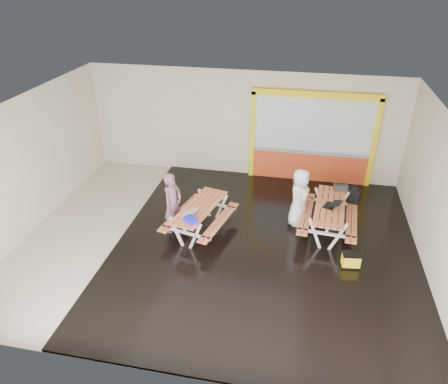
% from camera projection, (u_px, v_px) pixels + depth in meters
% --- Properties ---
extents(room, '(10.02, 8.02, 3.52)m').
position_uv_depth(room, '(217.00, 183.00, 9.87)').
color(room, beige).
rests_on(room, ground).
extents(deck, '(7.50, 7.98, 0.05)m').
position_uv_depth(deck, '(265.00, 247.00, 10.51)').
color(deck, black).
rests_on(deck, room).
extents(kiosk, '(3.88, 0.16, 3.00)m').
position_uv_depth(kiosk, '(312.00, 140.00, 13.00)').
color(kiosk, '#D04721').
rests_on(kiosk, room).
extents(picnic_table_left, '(1.80, 2.29, 0.81)m').
position_uv_depth(picnic_table_left, '(200.00, 213.00, 10.83)').
color(picnic_table_left, '#DD7546').
rests_on(picnic_table_left, deck).
extents(picnic_table_right, '(1.60, 2.23, 0.85)m').
position_uv_depth(picnic_table_right, '(329.00, 212.00, 10.82)').
color(picnic_table_right, '#DD7546').
rests_on(picnic_table_right, deck).
extents(person_left, '(0.58, 0.73, 1.75)m').
position_uv_depth(person_left, '(173.00, 204.00, 10.76)').
color(person_left, '#724C60').
rests_on(person_left, deck).
extents(person_right, '(0.62, 0.85, 1.62)m').
position_uv_depth(person_right, '(299.00, 197.00, 10.99)').
color(person_right, white).
rests_on(person_right, deck).
extents(laptop_left, '(0.47, 0.44, 0.17)m').
position_uv_depth(laptop_left, '(189.00, 212.00, 10.37)').
color(laptop_left, silver).
rests_on(laptop_left, picnic_table_left).
extents(laptop_right, '(0.53, 0.50, 0.18)m').
position_uv_depth(laptop_right, '(332.00, 205.00, 10.63)').
color(laptop_right, black).
rests_on(laptop_right, picnic_table_right).
extents(blue_pouch, '(0.40, 0.38, 0.10)m').
position_uv_depth(blue_pouch, '(191.00, 220.00, 10.09)').
color(blue_pouch, '#1C21DF').
rests_on(blue_pouch, picnic_table_left).
extents(toolbox, '(0.40, 0.25, 0.22)m').
position_uv_depth(toolbox, '(341.00, 187.00, 11.38)').
color(toolbox, black).
rests_on(toolbox, picnic_table_right).
extents(backpack, '(0.35, 0.28, 0.51)m').
position_uv_depth(backpack, '(354.00, 195.00, 11.34)').
color(backpack, black).
rests_on(backpack, picnic_table_right).
extents(dark_case, '(0.50, 0.45, 0.15)m').
position_uv_depth(dark_case, '(312.00, 226.00, 11.17)').
color(dark_case, black).
rests_on(dark_case, deck).
extents(fluke_bag, '(0.46, 0.33, 0.37)m').
position_uv_depth(fluke_bag, '(351.00, 260.00, 9.74)').
color(fluke_bag, black).
rests_on(fluke_bag, deck).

